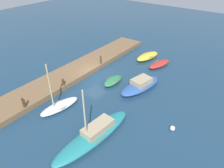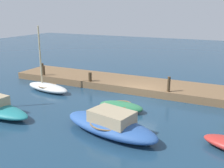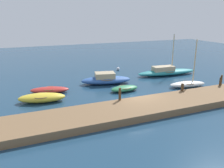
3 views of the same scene
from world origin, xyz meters
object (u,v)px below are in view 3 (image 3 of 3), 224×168
(rowboat_white, at_px, (188,84))
(rowboat_yellow, at_px, (42,98))
(motorboat_blue, at_px, (106,79))
(mooring_post_east, at_px, (221,80))
(dinghy_green, at_px, (124,88))
(rowboat_red, at_px, (50,90))
(marker_buoy, at_px, (118,69))
(mooring_post_mid_east, at_px, (220,81))
(mooring_post_mid_west, at_px, (182,87))
(sailboat_teal, at_px, (166,72))
(mooring_post_west, at_px, (120,94))

(rowboat_white, distance_m, rowboat_yellow, 14.98)
(motorboat_blue, xyz_separation_m, mooring_post_east, (9.94, -6.70, 0.58))
(dinghy_green, relative_size, rowboat_yellow, 0.68)
(rowboat_yellow, distance_m, motorboat_blue, 7.89)
(rowboat_red, bearing_deg, marker_buoy, 45.22)
(mooring_post_mid_east, bearing_deg, rowboat_red, 159.79)
(mooring_post_east, xyz_separation_m, marker_buoy, (-6.07, 12.09, -0.87))
(motorboat_blue, bearing_deg, mooring_post_mid_west, -40.87)
(rowboat_white, height_order, sailboat_teal, sailboat_teal)
(rowboat_white, xyz_separation_m, mooring_post_west, (-8.98, -2.24, 0.75))
(rowboat_red, distance_m, motorboat_blue, 6.33)
(mooring_post_mid_east, bearing_deg, sailboat_teal, 100.15)
(rowboat_red, height_order, marker_buoy, rowboat_red)
(sailboat_teal, height_order, motorboat_blue, sailboat_teal)
(rowboat_red, xyz_separation_m, rowboat_yellow, (-0.99, -2.31, 0.10))
(dinghy_green, xyz_separation_m, rowboat_white, (6.86, -1.29, 0.06))
(mooring_post_east, bearing_deg, marker_buoy, 116.64)
(rowboat_yellow, xyz_separation_m, mooring_post_mid_east, (17.10, -3.62, 0.58))
(rowboat_white, xyz_separation_m, mooring_post_east, (2.28, -2.24, 0.74))
(mooring_post_east, bearing_deg, sailboat_teal, 100.88)
(dinghy_green, bearing_deg, mooring_post_mid_west, -40.39)
(rowboat_red, relative_size, sailboat_teal, 0.49)
(dinghy_green, xyz_separation_m, motorboat_blue, (-0.79, 3.17, 0.23))
(motorboat_blue, relative_size, mooring_post_mid_east, 7.00)
(rowboat_yellow, xyz_separation_m, mooring_post_mid_west, (12.37, -3.62, 0.53))
(rowboat_yellow, xyz_separation_m, motorboat_blue, (7.27, 3.08, 0.12))
(motorboat_blue, distance_m, mooring_post_mid_west, 8.44)
(motorboat_blue, bearing_deg, mooring_post_west, -89.31)
(motorboat_blue, distance_m, mooring_post_mid_east, 11.91)
(sailboat_teal, height_order, mooring_post_west, sailboat_teal)
(mooring_post_west, bearing_deg, marker_buoy, 66.77)
(rowboat_yellow, xyz_separation_m, mooring_post_east, (17.20, -3.62, 0.70))
(rowboat_red, relative_size, mooring_post_mid_east, 4.74)
(motorboat_blue, distance_m, mooring_post_east, 12.00)
(dinghy_green, xyz_separation_m, rowboat_red, (-7.07, 2.40, 0.01))
(rowboat_red, bearing_deg, mooring_post_mid_east, -6.24)
(mooring_post_west, bearing_deg, rowboat_red, 129.88)
(sailboat_teal, bearing_deg, dinghy_green, -148.49)
(mooring_post_mid_east, distance_m, marker_buoy, 13.51)
(motorboat_blue, bearing_deg, sailboat_teal, 16.31)
(rowboat_red, xyz_separation_m, motorboat_blue, (6.28, 0.77, 0.22))
(rowboat_yellow, height_order, mooring_post_west, mooring_post_west)
(rowboat_red, distance_m, marker_buoy, 11.87)
(rowboat_red, distance_m, mooring_post_mid_west, 12.85)
(rowboat_red, xyz_separation_m, mooring_post_mid_east, (16.12, -5.93, 0.68))
(dinghy_green, xyz_separation_m, mooring_post_mid_east, (9.05, -3.53, 0.69))
(motorboat_blue, height_order, mooring_post_west, mooring_post_west)
(marker_buoy, bearing_deg, rowboat_white, -68.97)
(dinghy_green, relative_size, mooring_post_mid_east, 3.51)
(rowboat_yellow, height_order, marker_buoy, rowboat_yellow)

